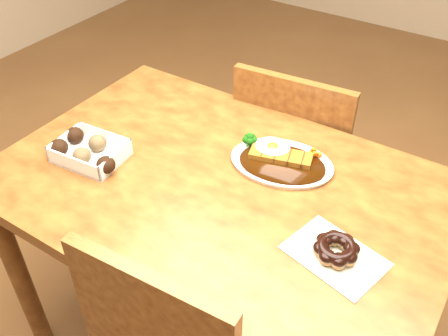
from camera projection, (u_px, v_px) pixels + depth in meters
The scene contains 5 objects.
table at pixel (220, 210), 1.38m from camera, with size 1.20×0.80×0.75m.
chair_far at pixel (298, 158), 1.84m from camera, with size 0.46×0.46×0.87m.
katsu_curry_plate at pixel (280, 160), 1.38m from camera, with size 0.32×0.25×0.06m.
donut_box at pixel (88, 150), 1.39m from camera, with size 0.22×0.16×0.05m.
pon_de_ring at pixel (336, 250), 1.11m from camera, with size 0.24×0.19×0.04m.
Camera 1 is at (0.55, -0.83, 1.62)m, focal length 40.00 mm.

